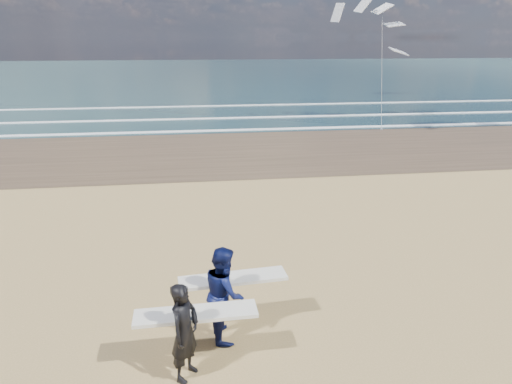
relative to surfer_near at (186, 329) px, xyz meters
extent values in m
cube|color=#1B343B|center=(19.51, 71.50, -0.92)|extent=(220.00, 100.00, 0.02)
cube|color=white|center=(19.51, 22.30, -0.88)|extent=(220.00, 0.50, 0.05)
cube|color=white|center=(19.51, 27.00, -0.88)|extent=(220.00, 0.50, 0.05)
cube|color=white|center=(19.51, 33.50, -0.88)|extent=(220.00, 0.50, 0.05)
imported|color=black|center=(-0.03, -0.05, -0.02)|extent=(0.72, 0.80, 1.83)
cube|color=silver|center=(0.17, 0.30, 0.11)|extent=(2.21, 0.57, 0.07)
imported|color=#0C1343|center=(0.73, 1.05, 0.04)|extent=(0.81, 1.00, 1.94)
cube|color=silver|center=(0.93, 1.40, 0.15)|extent=(2.24, 0.70, 0.07)
cube|color=slate|center=(12.35, 21.29, -0.88)|extent=(0.12, 0.12, 0.10)
camera|label=1|loc=(0.31, -6.81, 4.80)|focal=32.00mm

